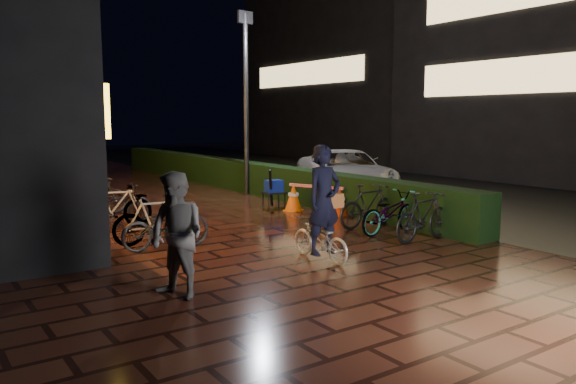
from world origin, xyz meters
TOP-DOWN VIEW (x-y plane):
  - ground at (0.00, 0.00)m, footprint 80.00×80.00m
  - asphalt_road at (9.00, 5.00)m, footprint 11.00×60.00m
  - hedge at (3.30, 8.00)m, footprint 0.70×20.00m
  - bystander_person at (-3.22, -1.64)m, footprint 0.95×1.05m
  - van at (5.51, 5.06)m, footprint 4.35×5.71m
  - far_buildings at (17.23, 9.61)m, footprint 9.08×31.00m
  - lamp_post_hedge at (2.89, 6.87)m, footprint 0.55×0.17m
  - lamp_post_sf at (-2.31, 10.00)m, footprint 0.56×0.17m
  - cyclist at (-0.31, -1.17)m, footprint 0.75×1.44m
  - traffic_barrier at (2.57, 2.76)m, footprint 1.07×1.82m
  - cart_assembly at (2.07, 4.03)m, footprint 0.69×0.62m
  - parked_bikes_storefront at (-2.26, 3.30)m, footprint 1.97×4.99m
  - parked_bikes_hedge at (2.36, -0.24)m, footprint 1.79×2.20m

SIDE VIEW (x-z plane):
  - ground at x=0.00m, z-range 0.00..0.00m
  - asphalt_road at x=9.00m, z-range 0.00..0.01m
  - traffic_barrier at x=2.57m, z-range 0.00..0.75m
  - parked_bikes_storefront at x=-2.26m, z-range -0.02..0.99m
  - parked_bikes_hedge at x=2.36m, z-range -0.02..1.00m
  - hedge at x=3.30m, z-range 0.00..1.00m
  - cart_assembly at x=2.07m, z-range 0.01..1.14m
  - van at x=5.51m, z-range 0.01..1.45m
  - cyclist at x=-0.31m, z-range -0.26..1.78m
  - bystander_person at x=-3.22m, z-range 0.00..1.77m
  - lamp_post_hedge at x=2.89m, z-range 0.29..6.07m
  - lamp_post_sf at x=-2.31m, z-range 0.29..6.17m
  - far_buildings at x=17.23m, z-range -0.53..13.47m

